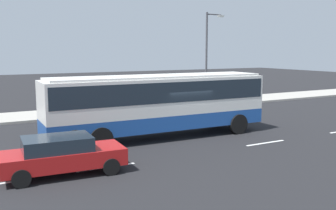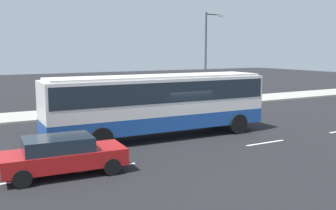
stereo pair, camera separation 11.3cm
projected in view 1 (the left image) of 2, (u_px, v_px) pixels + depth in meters
name	position (u px, v px, depth m)	size (l,w,h in m)	color
ground_plane	(181.00, 136.00, 20.59)	(120.00, 120.00, 0.00)	black
sidewalk_curb	(115.00, 110.00, 29.20)	(80.00, 4.00, 0.15)	#A8A399
lane_centreline	(251.00, 145.00, 18.59)	(38.30, 0.16, 0.01)	white
coach_bus	(158.00, 99.00, 19.93)	(11.87, 2.91, 3.29)	#1E4C9E
car_red_compact	(62.00, 154.00, 14.10)	(4.51, 2.10, 1.45)	#B21919
pedestrian_near_curb	(155.00, 96.00, 29.53)	(0.32, 0.32, 1.66)	black
street_lamp	(208.00, 53.00, 30.70)	(1.67, 0.24, 7.40)	#47474C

